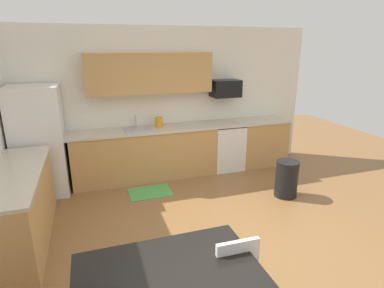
{
  "coord_description": "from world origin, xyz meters",
  "views": [
    {
      "loc": [
        -1.36,
        -3.12,
        2.37
      ],
      "look_at": [
        0.0,
        1.0,
        1.0
      ],
      "focal_mm": 29.39,
      "sensor_mm": 36.0,
      "label": 1
    }
  ],
  "objects": [
    {
      "name": "trash_bin",
      "position": [
        1.56,
        0.84,
        0.3
      ],
      "size": [
        0.36,
        0.36,
        0.6
      ],
      "primitive_type": "cylinder",
      "color": "black",
      "rests_on": "ground"
    },
    {
      "name": "wall_back",
      "position": [
        0.0,
        2.65,
        1.35
      ],
      "size": [
        5.8,
        0.1,
        2.7
      ],
      "primitive_type": "cube",
      "color": "white",
      "rests_on": "ground"
    },
    {
      "name": "chair_near_table",
      "position": [
        -0.32,
        -1.27,
        0.5
      ],
      "size": [
        0.41,
        0.41,
        0.85
      ],
      "color": "white",
      "rests_on": "ground"
    },
    {
      "name": "sink_faucet",
      "position": [
        -0.58,
        2.48,
        1.04
      ],
      "size": [
        0.02,
        0.02,
        0.24
      ],
      "primitive_type": "cylinder",
      "color": "#B2B5BA",
      "rests_on": "countertop_back"
    },
    {
      "name": "cabinet_run_left",
      "position": [
        -2.3,
        0.8,
        0.45
      ],
      "size": [
        0.6,
        2.0,
        0.9
      ],
      "primitive_type": "cube",
      "color": "tan",
      "rests_on": "ground"
    },
    {
      "name": "oven_range",
      "position": [
        1.14,
        2.3,
        0.46
      ],
      "size": [
        0.6,
        0.6,
        0.91
      ],
      "color": "white",
      "rests_on": "ground"
    },
    {
      "name": "dining_table",
      "position": [
        -0.92,
        -1.2,
        0.68
      ],
      "size": [
        1.4,
        0.9,
        0.75
      ],
      "color": "black",
      "rests_on": "ground"
    },
    {
      "name": "sink_basin",
      "position": [
        -0.58,
        2.3,
        0.88
      ],
      "size": [
        0.48,
        0.4,
        0.14
      ],
      "primitive_type": "cube",
      "color": "#A5A8AD",
      "rests_on": "countertop_back"
    },
    {
      "name": "upper_cabinets_back",
      "position": [
        -0.3,
        2.43,
        1.9
      ],
      "size": [
        2.2,
        0.34,
        0.7
      ],
      "primitive_type": "cube",
      "color": "tan"
    },
    {
      "name": "ground_plane",
      "position": [
        0.0,
        0.0,
        0.0
      ],
      "size": [
        12.0,
        12.0,
        0.0
      ],
      "primitive_type": "plane",
      "color": "olive"
    },
    {
      "name": "cabinet_run_back_right",
      "position": [
        1.92,
        2.3,
        0.45
      ],
      "size": [
        0.96,
        0.6,
        0.9
      ],
      "primitive_type": "cube",
      "color": "tan",
      "rests_on": "ground"
    },
    {
      "name": "refrigerator",
      "position": [
        -2.18,
        2.22,
        0.89
      ],
      "size": [
        0.76,
        0.7,
        1.78
      ],
      "primitive_type": "cube",
      "color": "white",
      "rests_on": "ground"
    },
    {
      "name": "countertop_left",
      "position": [
        -2.3,
        0.8,
        0.92
      ],
      "size": [
        0.64,
        2.0,
        0.04
      ],
      "primitive_type": "cube",
      "color": "beige",
      "rests_on": "cabinet_run_left"
    },
    {
      "name": "floor_mat",
      "position": [
        -0.53,
        1.65,
        0.01
      ],
      "size": [
        0.7,
        0.5,
        0.01
      ],
      "primitive_type": "cube",
      "color": "#4CA54C",
      "rests_on": "ground"
    },
    {
      "name": "cabinet_run_back",
      "position": [
        -0.46,
        2.3,
        0.45
      ],
      "size": [
        2.59,
        0.6,
        0.9
      ],
      "primitive_type": "cube",
      "color": "tan",
      "rests_on": "ground"
    },
    {
      "name": "kettle",
      "position": [
        -0.19,
        2.35,
        1.02
      ],
      "size": [
        0.14,
        0.14,
        0.2
      ],
      "primitive_type": "cylinder",
      "color": "orange",
      "rests_on": "countertop_back"
    },
    {
      "name": "microwave",
      "position": [
        1.14,
        2.4,
        1.58
      ],
      "size": [
        0.54,
        0.36,
        0.32
      ],
      "primitive_type": "cube",
      "color": "black"
    },
    {
      "name": "countertop_back",
      "position": [
        0.0,
        2.3,
        0.92
      ],
      "size": [
        4.8,
        0.64,
        0.04
      ],
      "primitive_type": "cube",
      "color": "beige",
      "rests_on": "cabinet_run_back"
    }
  ]
}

